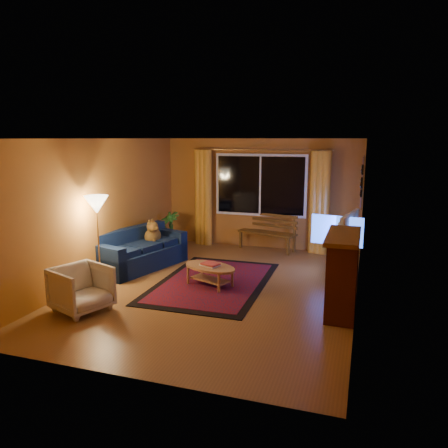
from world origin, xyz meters
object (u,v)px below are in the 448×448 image
(armchair, at_px, (81,287))
(coffee_table, at_px, (210,276))
(bench, at_px, (267,241))
(floor_lamp, at_px, (99,241))
(sofa, at_px, (141,249))
(tv_console, at_px, (341,262))

(armchair, bearing_deg, coffee_table, -20.55)
(coffee_table, bearing_deg, armchair, -131.59)
(bench, height_order, floor_lamp, floor_lamp)
(floor_lamp, height_order, coffee_table, floor_lamp)
(sofa, relative_size, armchair, 2.55)
(tv_console, bearing_deg, sofa, -169.53)
(floor_lamp, distance_m, tv_console, 4.38)
(sofa, xyz_separation_m, floor_lamp, (-0.15, -1.15, 0.40))
(bench, xyz_separation_m, floor_lamp, (-2.20, -3.28, 0.59))
(bench, bearing_deg, armchair, -97.73)
(bench, xyz_separation_m, armchair, (-1.81, -4.33, 0.17))
(sofa, relative_size, coffee_table, 1.89)
(bench, relative_size, tv_console, 1.13)
(bench, xyz_separation_m, tv_console, (1.71, -1.37, 0.05))
(floor_lamp, xyz_separation_m, coffee_table, (1.81, 0.55, -0.60))
(bench, distance_m, armchair, 4.70)
(bench, distance_m, floor_lamp, 3.99)
(armchair, distance_m, floor_lamp, 1.20)
(floor_lamp, height_order, tv_console, floor_lamp)
(coffee_table, bearing_deg, sofa, 160.04)
(tv_console, bearing_deg, floor_lamp, -154.90)
(bench, height_order, sofa, sofa)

